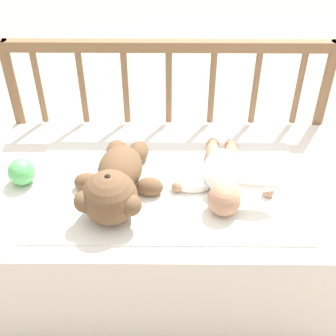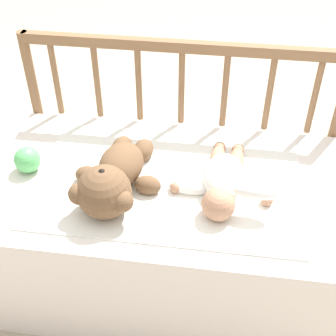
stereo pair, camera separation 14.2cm
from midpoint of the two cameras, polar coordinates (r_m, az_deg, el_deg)
The scene contains 7 objects.
ground_plane at distance 1.79m, azimuth -2.33°, elevation -12.59°, with size 12.00×12.00×0.00m, color tan.
crib_mattress at distance 1.61m, azimuth -2.53°, elevation -7.79°, with size 1.13×0.64×0.44m.
crib_rail at distance 1.68m, azimuth -2.36°, elevation 8.21°, with size 1.13×0.04×0.76m.
blanket at distance 1.45m, azimuth -2.60°, elevation -1.87°, with size 0.82×0.52×0.01m.
teddy_bear at distance 1.37m, azimuth -9.39°, elevation -1.91°, with size 0.28×0.40×0.16m.
baby at distance 1.42m, azimuth 3.93°, elevation -1.02°, with size 0.32×0.37×0.11m.
toy_ball at distance 1.52m, azimuth -20.01°, elevation -0.56°, with size 0.08×0.08×0.08m.
Camera 1 is at (0.01, -1.09, 1.42)m, focal length 50.00 mm.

